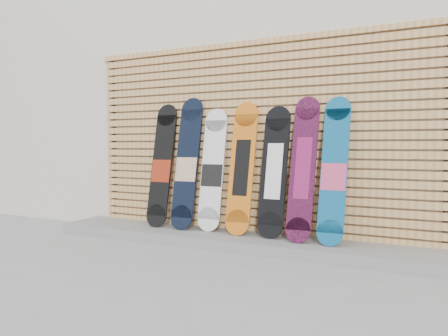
# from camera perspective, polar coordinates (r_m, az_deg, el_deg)

# --- Properties ---
(ground) EXTENTS (80.00, 80.00, 0.00)m
(ground) POSITION_cam_1_polar(r_m,az_deg,el_deg) (4.23, 0.09, -12.20)
(ground) COLOR gray
(ground) RESTS_ON ground
(building) EXTENTS (12.00, 5.00, 3.60)m
(building) POSITION_cam_1_polar(r_m,az_deg,el_deg) (7.30, 16.19, 8.32)
(building) COLOR beige
(building) RESTS_ON ground
(concrete_step) EXTENTS (4.60, 0.70, 0.12)m
(concrete_step) POSITION_cam_1_polar(r_m,az_deg,el_deg) (4.87, 2.09, -9.42)
(concrete_step) COLOR gray
(concrete_step) RESTS_ON ground
(slat_wall) EXTENTS (4.26, 0.08, 2.29)m
(slat_wall) POSITION_cam_1_polar(r_m,az_deg,el_deg) (5.02, 3.49, 4.13)
(slat_wall) COLOR tan
(slat_wall) RESTS_ON ground
(snowboard_0) EXTENTS (0.28, 0.33, 1.50)m
(snowboard_0) POSITION_cam_1_polar(r_m,az_deg,el_deg) (5.39, -8.12, 0.30)
(snowboard_0) COLOR black
(snowboard_0) RESTS_ON concrete_step
(snowboard_1) EXTENTS (0.29, 0.34, 1.56)m
(snowboard_1) POSITION_cam_1_polar(r_m,az_deg,el_deg) (5.19, -4.87, 0.55)
(snowboard_1) COLOR black
(snowboard_1) RESTS_ON concrete_step
(snowboard_2) EXTENTS (0.28, 0.27, 1.42)m
(snowboard_2) POSITION_cam_1_polar(r_m,az_deg,el_deg) (5.06, -1.51, -0.29)
(snowboard_2) COLOR white
(snowboard_2) RESTS_ON concrete_step
(snowboard_3) EXTENTS (0.29, 0.33, 1.48)m
(snowboard_3) POSITION_cam_1_polar(r_m,az_deg,el_deg) (4.86, 2.36, 0.05)
(snowboard_3) COLOR orange
(snowboard_3) RESTS_ON concrete_step
(snowboard_4) EXTENTS (0.29, 0.32, 1.42)m
(snowboard_4) POSITION_cam_1_polar(r_m,az_deg,el_deg) (4.73, 6.57, -0.41)
(snowboard_4) COLOR black
(snowboard_4) RESTS_ON concrete_step
(snowboard_5) EXTENTS (0.26, 0.39, 1.51)m
(snowboard_5) POSITION_cam_1_polar(r_m,az_deg,el_deg) (4.59, 10.28, 0.00)
(snowboard_5) COLOR black
(snowboard_5) RESTS_ON concrete_step
(snowboard_6) EXTENTS (0.26, 0.39, 1.49)m
(snowboard_6) POSITION_cam_1_polar(r_m,az_deg,el_deg) (4.51, 14.18, -0.33)
(snowboard_6) COLOR #0D5685
(snowboard_6) RESTS_ON concrete_step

